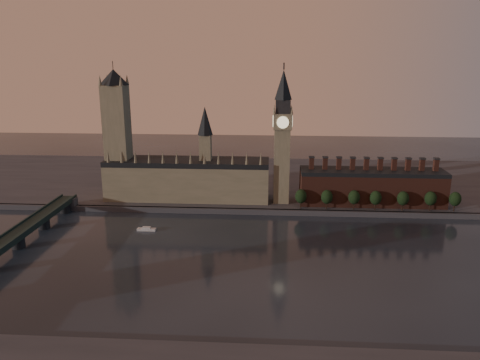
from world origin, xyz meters
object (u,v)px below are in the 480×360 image
object	(u,v)px
big_ben	(282,136)
river_boat	(147,229)
victoria_tower	(117,130)
westminster_bridge	(0,249)

from	to	relation	value
big_ben	river_boat	bearing A→B (deg)	-147.79
big_ben	river_boat	world-z (taller)	big_ben
river_boat	big_ben	bearing A→B (deg)	32.47
victoria_tower	big_ben	bearing A→B (deg)	-2.20
victoria_tower	westminster_bridge	world-z (taller)	victoria_tower
westminster_bridge	victoria_tower	bearing A→B (deg)	73.44
victoria_tower	river_boat	size ratio (longest dim) A/B	8.41
victoria_tower	river_boat	bearing A→B (deg)	-59.78
westminster_bridge	river_boat	xyz separation A→B (m)	(72.03, 54.12, -6.45)
victoria_tower	westminster_bridge	bearing A→B (deg)	-106.56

